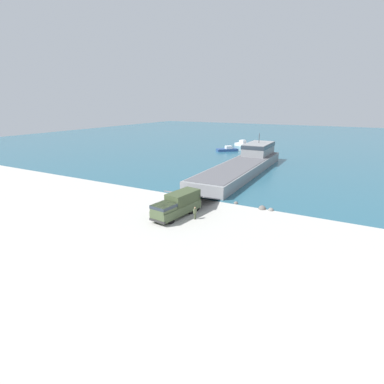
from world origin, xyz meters
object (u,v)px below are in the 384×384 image
object	(u,v)px
soldier_on_ramp	(195,212)
military_truck	(177,205)
moored_boat_a	(227,149)
landing_craft	(245,163)
moored_boat_b	(243,144)

from	to	relation	value
soldier_on_ramp	military_truck	bearing A→B (deg)	-163.16
soldier_on_ramp	moored_boat_a	bearing A→B (deg)	123.74
landing_craft	moored_boat_b	world-z (taller)	landing_craft
landing_craft	military_truck	size ratio (longest dim) A/B	5.42
moored_boat_a	moored_boat_b	world-z (taller)	moored_boat_b
soldier_on_ramp	landing_craft	bearing A→B (deg)	112.86
moored_boat_b	moored_boat_a	bearing A→B (deg)	16.45
soldier_on_ramp	moored_boat_b	bearing A→B (deg)	119.92
military_truck	moored_boat_b	size ratio (longest dim) A/B	1.24
landing_craft	soldier_on_ramp	size ratio (longest dim) A/B	26.13
soldier_on_ramp	moored_boat_a	size ratio (longest dim) A/B	0.25
moored_boat_a	moored_boat_b	xyz separation A→B (m)	(0.67, 13.43, 0.16)
soldier_on_ramp	moored_boat_a	xyz separation A→B (m)	(-18.58, 56.71, -0.45)
military_truck	soldier_on_ramp	xyz separation A→B (m)	(2.67, 0.06, -0.61)
military_truck	soldier_on_ramp	bearing A→B (deg)	98.96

